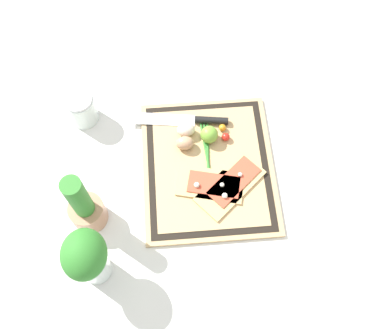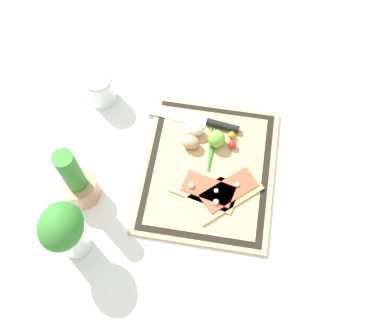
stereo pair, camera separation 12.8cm
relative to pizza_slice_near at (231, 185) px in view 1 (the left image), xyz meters
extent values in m
plane|color=silver|center=(0.07, 0.06, -0.02)|extent=(6.00, 6.00, 0.00)
cube|color=tan|center=(0.07, 0.06, -0.01)|extent=(0.45, 0.38, 0.01)
cube|color=black|center=(0.07, 0.06, -0.01)|extent=(0.42, 0.35, 0.00)
cube|color=tan|center=(0.07, 0.06, -0.01)|extent=(0.38, 0.31, 0.00)
cube|color=tan|center=(0.00, 0.00, 0.00)|extent=(0.21, 0.22, 0.01)
cube|color=#D14C33|center=(0.01, -0.01, 0.00)|extent=(0.16, 0.17, 0.00)
sphere|color=silver|center=(-0.03, 0.02, 0.01)|extent=(0.02, 0.02, 0.02)
sphere|color=silver|center=(0.03, -0.03, 0.01)|extent=(0.01, 0.01, 0.01)
cube|color=tan|center=(0.01, 0.06, 0.00)|extent=(0.14, 0.20, 0.01)
cube|color=#D14C33|center=(0.00, 0.05, 0.00)|extent=(0.10, 0.16, 0.00)
sphere|color=silver|center=(0.00, 0.10, 0.01)|extent=(0.02, 0.02, 0.02)
sphere|color=silver|center=(0.00, 0.03, 0.01)|extent=(0.01, 0.01, 0.01)
cube|color=silver|center=(0.23, 0.18, 0.00)|extent=(0.07, 0.20, 0.00)
cylinder|color=black|center=(0.21, 0.03, 0.01)|extent=(0.04, 0.10, 0.02)
ellipsoid|color=tan|center=(0.13, 0.12, 0.02)|extent=(0.04, 0.05, 0.04)
ellipsoid|color=beige|center=(0.18, 0.11, 0.02)|extent=(0.04, 0.05, 0.04)
sphere|color=#70A838|center=(0.15, 0.05, 0.02)|extent=(0.05, 0.05, 0.05)
sphere|color=red|center=(0.15, 0.00, 0.01)|extent=(0.02, 0.02, 0.02)
sphere|color=orange|center=(0.18, 0.00, 0.01)|extent=(0.02, 0.02, 0.02)
cylinder|color=#2D7528|center=(0.08, 0.06, 0.00)|extent=(0.28, 0.03, 0.01)
cylinder|color=#2D7528|center=(0.08, 0.06, 0.00)|extent=(0.28, 0.01, 0.01)
cylinder|color=#2D7528|center=(0.08, 0.06, 0.00)|extent=(0.28, 0.03, 0.01)
cylinder|color=#AD7A5B|center=(-0.06, 0.40, 0.02)|extent=(0.10, 0.10, 0.08)
cylinder|color=#2D7528|center=(-0.06, 0.40, 0.12)|extent=(0.05, 0.05, 0.20)
cylinder|color=silver|center=(0.27, 0.42, 0.03)|extent=(0.09, 0.09, 0.09)
cylinder|color=olive|center=(0.27, 0.42, 0.00)|extent=(0.08, 0.08, 0.03)
cylinder|color=silver|center=(0.27, 0.42, 0.08)|extent=(0.08, 0.08, 0.01)
cylinder|color=silver|center=(-0.21, 0.38, 0.04)|extent=(0.08, 0.08, 0.12)
ellipsoid|color=#2D7528|center=(-0.21, 0.38, 0.15)|extent=(0.12, 0.11, 0.10)
camera|label=1|loc=(-0.47, 0.15, 1.17)|focal=42.00mm
camera|label=2|loc=(-0.47, 0.02, 1.17)|focal=42.00mm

